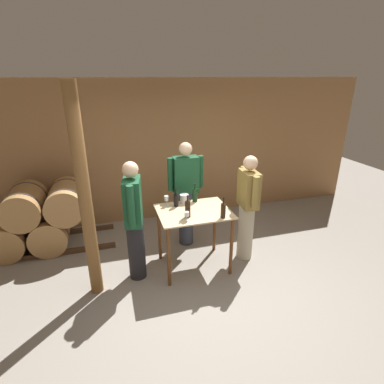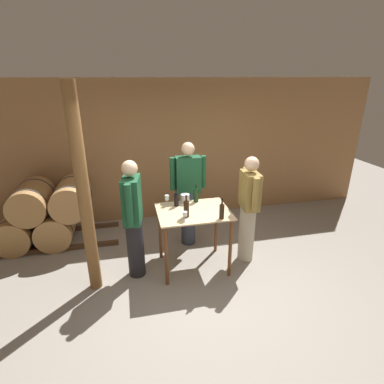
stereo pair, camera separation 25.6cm
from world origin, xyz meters
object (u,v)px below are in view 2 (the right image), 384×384
Objects in this scene: wine_bottle_right at (222,211)px; wine_bottle_center at (196,195)px; wooden_post at (84,196)px; wine_bottle_far_left at (176,199)px; wine_glass_near_center at (185,214)px; ice_bucket at (185,199)px; person_host at (133,218)px; wine_bottle_left at (186,208)px; person_visitor_with_scarf at (248,208)px; wine_glass_near_left at (167,198)px; person_visitor_bearded at (188,192)px.

wine_bottle_center is at bearing 107.31° from wine_bottle_right.
wine_bottle_right is (1.73, -0.16, -0.31)m from wooden_post.
wine_glass_near_center is at bearing -87.08° from wine_bottle_far_left.
ice_bucket is (-0.37, 0.63, -0.04)m from wine_bottle_right.
person_host reaches higher than wine_glass_near_center.
person_host is at bearing -159.72° from wine_bottle_far_left.
wine_bottle_right reaches higher than wine_bottle_far_left.
wine_bottle_left reaches higher than ice_bucket.
wooden_post is 8.62× the size of wine_bottle_left.
person_visitor_with_scarf reaches higher than ice_bucket.
wine_glass_near_left is at bearing 114.52° from wine_bottle_left.
wine_bottle_center is at bearing 4.88° from wine_glass_near_left.
wooden_post is at bearing -175.65° from person_visitor_with_scarf.
person_visitor_bearded reaches higher than person_visitor_with_scarf.
person_visitor_with_scarf is at bearing 31.73° from wine_bottle_right.
wine_bottle_right is 2.11× the size of ice_bucket.
wine_bottle_left is 0.54m from wine_bottle_center.
wine_glass_near_left is 0.09× the size of person_visitor_with_scarf.
person_host is at bearing -142.30° from person_visitor_bearded.
wine_glass_near_center is 0.07× the size of person_host.
wooden_post reaches higher than person_visitor_with_scarf.
person_visitor_with_scarf is 1.04m from person_visitor_bearded.
wine_bottle_left is 0.12m from wine_glass_near_center.
wine_bottle_right is 1.21m from person_host.
person_host is at bearing -179.49° from person_visitor_with_scarf.
person_visitor_with_scarf is (0.98, 0.16, -0.17)m from wine_bottle_left.
wine_glass_near_left is 1.16× the size of ice_bucket.
person_visitor_bearded is at bearing 76.40° from wine_bottle_left.
wine_bottle_right is at bearing -59.67° from ice_bucket.
wine_bottle_left is 1.09× the size of wine_bottle_center.
wooden_post is 1.32m from wine_bottle_left.
wine_bottle_right is 0.17× the size of person_host.
wooden_post is at bearing -162.38° from wine_bottle_center.
wine_glass_near_left is 0.57m from wine_glass_near_center.
wooden_post is 1.62× the size of person_visitor_with_scarf.
ice_bucket is (-0.17, -0.01, -0.04)m from wine_bottle_center.
ice_bucket is (0.28, 0.03, -0.05)m from wine_glass_near_left.
ice_bucket is 0.86m from person_host.
ice_bucket is at bearing 161.20° from person_visitor_with_scarf.
ice_bucket is 0.41m from person_visitor_bearded.
wooden_post is at bearing -149.82° from person_visitor_bearded.
wine_bottle_left reaches higher than wine_glass_near_center.
wine_bottle_right is (0.45, -0.16, -0.01)m from wine_bottle_left.
wine_glass_near_center is at bearing -164.91° from person_visitor_with_scarf.
ice_bucket is 0.08× the size of person_host.
wine_bottle_center reaches higher than ice_bucket.
wine_bottle_left is 2.44× the size of wine_glass_near_center.
wine_bottle_far_left is 0.15× the size of person_visitor_bearded.
wine_glass_near_left is 1.23× the size of wine_glass_near_center.
wine_glass_near_center is at bearing -116.38° from wine_bottle_center.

